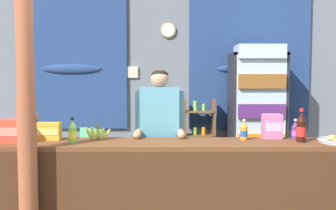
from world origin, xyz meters
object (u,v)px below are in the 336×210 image
object	(u,v)px
soda_bottle_orange_soda	(242,131)
soda_bottle_grape_soda	(293,131)
soda_bottle_cola	(299,128)
shopkeeper	(158,127)
plastic_lawn_chair	(83,156)
timber_post	(24,103)
snack_box_wafer	(270,126)
bottle_shelf_rack	(198,138)
snack_box_choco_powder	(47,131)
banana_bunch	(96,133)
drink_fridge	(255,109)
soda_bottle_lime_soda	(71,132)
snack_box_crackers	(9,131)
stall_counter	(157,182)

from	to	relation	value
soda_bottle_orange_soda	soda_bottle_grape_soda	bearing A→B (deg)	3.24
soda_bottle_cola	shopkeeper	bearing A→B (deg)	161.27
shopkeeper	soda_bottle_cola	distance (m)	1.42
plastic_lawn_chair	soda_bottle_grape_soda	distance (m)	2.81
timber_post	snack_box_wafer	world-z (taller)	timber_post
bottle_shelf_rack	soda_bottle_grape_soda	size ratio (longest dim) A/B	6.07
timber_post	soda_bottle_grape_soda	distance (m)	2.52
snack_box_choco_powder	banana_bunch	xyz separation A→B (m)	(0.48, 0.02, -0.02)
soda_bottle_orange_soda	plastic_lawn_chair	bearing A→B (deg)	142.89
drink_fridge	snack_box_choco_powder	world-z (taller)	drink_fridge
snack_box_wafer	bottle_shelf_rack	bearing A→B (deg)	105.91
soda_bottle_lime_soda	snack_box_wafer	xyz separation A→B (m)	(1.94, 0.25, 0.02)
soda_bottle_orange_soda	snack_box_crackers	bearing A→B (deg)	-175.30
soda_bottle_lime_soda	timber_post	bearing A→B (deg)	-130.22
snack_box_choco_powder	banana_bunch	size ratio (longest dim) A/B	0.86
soda_bottle_cola	soda_bottle_grape_soda	bearing A→B (deg)	91.14
drink_fridge	soda_bottle_cola	xyz separation A→B (m)	(-0.05, -1.99, -0.03)
soda_bottle_cola	banana_bunch	world-z (taller)	soda_bottle_cola
stall_counter	drink_fridge	size ratio (longest dim) A/B	1.86
plastic_lawn_chair	banana_bunch	world-z (taller)	banana_bunch
banana_bunch	plastic_lawn_chair	bearing A→B (deg)	107.51
soda_bottle_cola	soda_bottle_orange_soda	xyz separation A→B (m)	(-0.52, 0.12, -0.05)
bottle_shelf_rack	soda_bottle_lime_soda	bearing A→B (deg)	-121.72
stall_counter	soda_bottle_grape_soda	size ratio (longest dim) A/B	18.62
stall_counter	banana_bunch	world-z (taller)	banana_bunch
soda_bottle_lime_soda	snack_box_choco_powder	size ratio (longest dim) A/B	1.02
drink_fridge	plastic_lawn_chair	bearing A→B (deg)	-169.75
snack_box_wafer	soda_bottle_cola	bearing A→B (deg)	-45.30
snack_box_choco_powder	drink_fridge	bearing A→B (deg)	36.98
soda_bottle_orange_soda	snack_box_choco_powder	distance (m)	1.91
soda_bottle_grape_soda	snack_box_crackers	world-z (taller)	snack_box_crackers
plastic_lawn_chair	soda_bottle_cola	bearing A→B (deg)	-32.84
snack_box_crackers	soda_bottle_cola	bearing A→B (deg)	1.19
bottle_shelf_rack	plastic_lawn_chair	size ratio (longest dim) A/B	1.44
plastic_lawn_chair	snack_box_crackers	xyz separation A→B (m)	(-0.33, -1.60, 0.57)
soda_bottle_grape_soda	soda_bottle_lime_soda	world-z (taller)	soda_bottle_lime_soda
snack_box_crackers	soda_bottle_grape_soda	bearing A→B (deg)	4.43
bottle_shelf_rack	snack_box_crackers	distance (m)	3.00
soda_bottle_cola	soda_bottle_orange_soda	size ratio (longest dim) A/B	1.58
timber_post	snack_box_crackers	xyz separation A→B (m)	(-0.27, 0.32, -0.28)
soda_bottle_cola	snack_box_wafer	world-z (taller)	soda_bottle_cola
drink_fridge	soda_bottle_lime_soda	xyz separation A→B (m)	(-2.21, -2.01, -0.06)
soda_bottle_cola	snack_box_wafer	bearing A→B (deg)	134.70
banana_bunch	soda_bottle_lime_soda	bearing A→B (deg)	-140.28
soda_bottle_lime_soda	soda_bottle_cola	bearing A→B (deg)	0.79
shopkeeper	snack_box_wafer	xyz separation A→B (m)	(1.13, -0.24, 0.04)
shopkeeper	soda_bottle_lime_soda	bearing A→B (deg)	-149.00
soda_bottle_orange_soda	snack_box_crackers	world-z (taller)	snack_box_crackers
drink_fridge	bottle_shelf_rack	world-z (taller)	drink_fridge
soda_bottle_cola	snack_box_choco_powder	distance (m)	2.43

